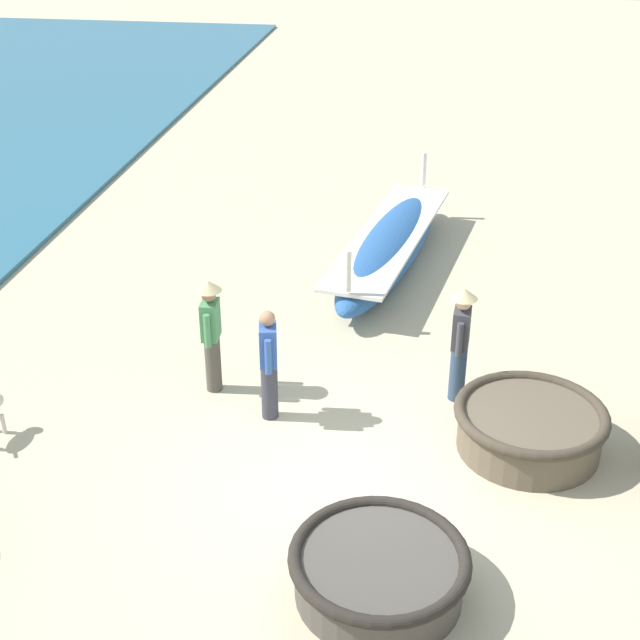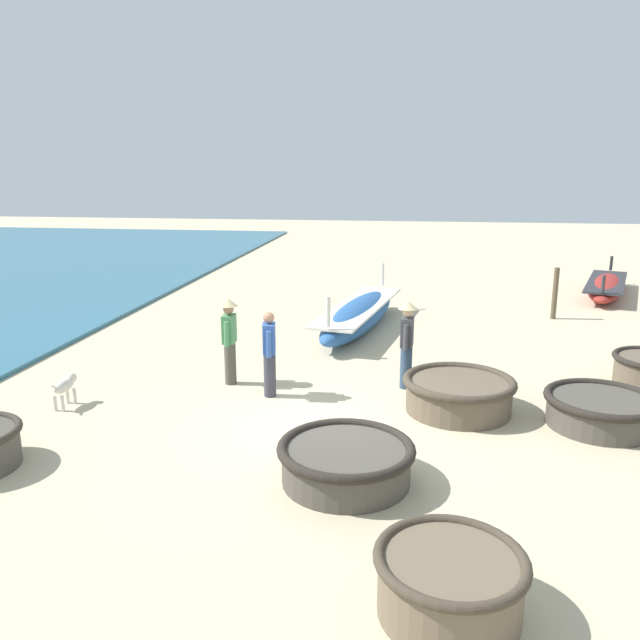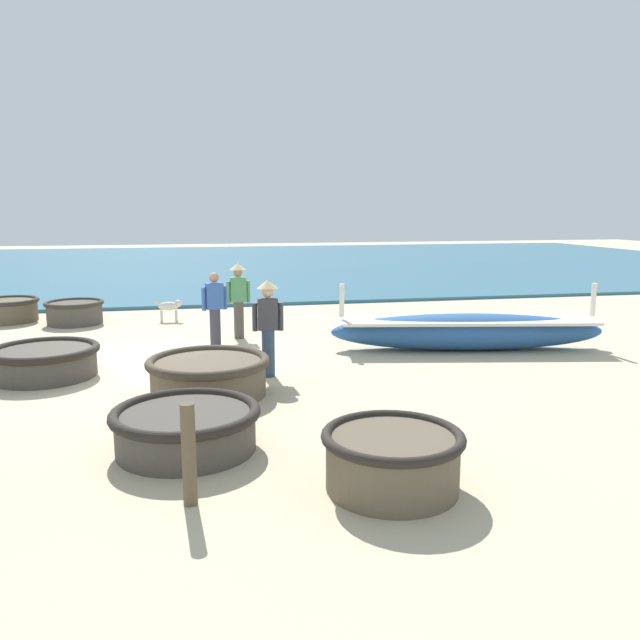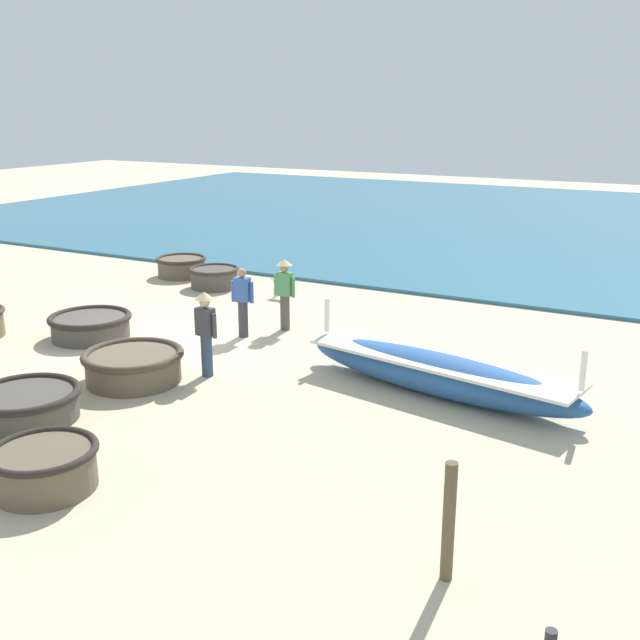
{
  "view_description": "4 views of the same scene",
  "coord_description": "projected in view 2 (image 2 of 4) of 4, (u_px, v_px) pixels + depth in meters",
  "views": [
    {
      "loc": [
        0.97,
        -8.33,
        6.67
      ],
      "look_at": [
        -0.62,
        2.57,
        0.83
      ],
      "focal_mm": 50.0,
      "sensor_mm": 36.0,
      "label": 1
    },
    {
      "loc": [
        1.34,
        -9.13,
        4.05
      ],
      "look_at": [
        -0.42,
        2.9,
        1.07
      ],
      "focal_mm": 35.0,
      "sensor_mm": 36.0,
      "label": 2
    },
    {
      "loc": [
        11.7,
        0.88,
        2.85
      ],
      "look_at": [
        0.74,
        3.15,
        0.85
      ],
      "focal_mm": 35.0,
      "sensor_mm": 36.0,
      "label": 3
    },
    {
      "loc": [
        12.24,
        10.48,
        5.07
      ],
      "look_at": [
        -0.74,
        3.48,
        0.78
      ],
      "focal_mm": 42.0,
      "sensor_mm": 36.0,
      "label": 4
    }
  ],
  "objects": [
    {
      "name": "coracle_tilted",
      "position": [
        450.0,
        582.0,
        5.74
      ],
      "size": [
        1.43,
        1.43,
        0.63
      ],
      "color": "brown",
      "rests_on": "ground"
    },
    {
      "name": "fisherman_by_coracle",
      "position": [
        269.0,
        352.0,
        11.16
      ],
      "size": [
        0.28,
        0.52,
        1.57
      ],
      "color": "#383842",
      "rests_on": "ground"
    },
    {
      "name": "coracle_far_left",
      "position": [
        459.0,
        393.0,
        10.58
      ],
      "size": [
        1.91,
        1.91,
        0.6
      ],
      "color": "brown",
      "rests_on": "ground"
    },
    {
      "name": "fisherman_standing_right",
      "position": [
        229.0,
        336.0,
        11.79
      ],
      "size": [
        0.36,
        0.53,
        1.67
      ],
      "color": "#4C473D",
      "rests_on": "ground"
    },
    {
      "name": "mooring_post_shoreline",
      "position": [
        555.0,
        293.0,
        17.0
      ],
      "size": [
        0.14,
        0.14,
        1.42
      ],
      "primitive_type": "cylinder",
      "color": "brown",
      "rests_on": "ground"
    },
    {
      "name": "coracle_upturned",
      "position": [
        601.0,
        409.0,
        9.96
      ],
      "size": [
        1.79,
        1.79,
        0.53
      ],
      "color": "#4C473F",
      "rests_on": "ground"
    },
    {
      "name": "fisherman_crouching",
      "position": [
        407.0,
        339.0,
        11.56
      ],
      "size": [
        0.36,
        0.53,
        1.67
      ],
      "color": "#2D425B",
      "rests_on": "ground"
    },
    {
      "name": "dog",
      "position": [
        65.0,
        386.0,
        10.78
      ],
      "size": [
        0.22,
        0.69,
        0.55
      ],
      "color": "beige",
      "rests_on": "ground"
    },
    {
      "name": "ground_plane",
      "position": [
        320.0,
        429.0,
        9.93
      ],
      "size": [
        80.0,
        80.0,
        0.0
      ],
      "primitive_type": "plane",
      "color": "#C6B793"
    },
    {
      "name": "long_boat_green_hull",
      "position": [
        606.0,
        287.0,
        20.18
      ],
      "size": [
        2.58,
        4.99,
        1.01
      ],
      "color": "maroon",
      "rests_on": "ground"
    },
    {
      "name": "coracle_beside_post",
      "position": [
        346.0,
        461.0,
        8.2
      ],
      "size": [
        1.83,
        1.83,
        0.54
      ],
      "color": "#4C473F",
      "rests_on": "ground"
    },
    {
      "name": "long_boat_ochre_hull",
      "position": [
        359.0,
        315.0,
        15.93
      ],
      "size": [
        2.03,
        5.67,
        1.36
      ],
      "color": "#285693",
      "rests_on": "ground"
    }
  ]
}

